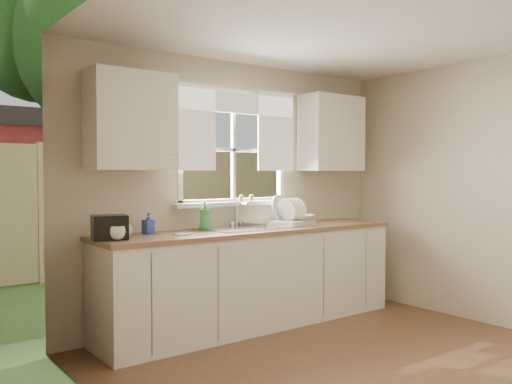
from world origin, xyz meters
TOP-DOWN VIEW (x-y plane):
  - ground at (0.00, 0.00)m, footprint 4.00×4.00m
  - room_walls at (0.00, -0.07)m, footprint 3.62×4.02m
  - ceiling at (0.00, 0.00)m, footprint 3.60×4.00m
  - window at (0.00, 2.00)m, footprint 1.38×0.16m
  - curtains at (0.00, 1.95)m, footprint 1.50×0.03m
  - base_cabinets at (0.00, 1.68)m, footprint 3.00×0.62m
  - countertop at (0.00, 1.68)m, footprint 3.04×0.65m
  - upper_cabinet_left at (-1.15, 1.82)m, footprint 0.70×0.33m
  - upper_cabinet_right at (1.15, 1.82)m, footprint 0.70×0.33m
  - wall_outlet at (0.88, 1.99)m, footprint 0.08×0.01m
  - sill_jars at (0.10, 1.94)m, footprint 0.16×0.04m
  - backyard at (0.58, 8.42)m, footprint 20.00×10.00m
  - sink at (0.00, 1.71)m, footprint 0.88×0.52m
  - dish_rack at (0.46, 1.68)m, footprint 0.45×0.38m
  - bowl at (0.57, 1.64)m, footprint 0.24×0.24m
  - soap_bottle_a at (-0.46, 1.80)m, footprint 0.13×0.13m
  - soap_bottle_b at (-1.00, 1.84)m, footprint 0.10×0.10m
  - soap_bottle_c at (-1.22, 1.79)m, footprint 0.14×0.14m
  - saucer at (-0.79, 1.63)m, footprint 0.16×0.16m
  - cup at (-1.37, 1.60)m, footprint 0.18×0.18m
  - black_appliance at (-1.40, 1.68)m, footprint 0.31×0.28m

SIDE VIEW (x-z plane):
  - ground at x=0.00m, z-range 0.00..0.00m
  - base_cabinets at x=0.00m, z-range 0.00..0.87m
  - sink at x=0.00m, z-range 0.64..1.04m
  - countertop at x=0.00m, z-range 0.87..0.91m
  - saucer at x=-0.79m, z-range 0.91..0.92m
  - cup at x=-1.37m, z-range 0.91..1.02m
  - soap_bottle_c at x=-1.22m, z-range 0.91..1.06m
  - bowl at x=0.57m, z-range 0.96..1.01m
  - dish_rack at x=0.46m, z-range 0.84..1.14m
  - soap_bottle_b at x=-1.00m, z-range 0.91..1.09m
  - black_appliance at x=-1.40m, z-range 0.91..1.10m
  - soap_bottle_a at x=-0.46m, z-range 0.91..1.18m
  - wall_outlet at x=0.88m, z-range 1.02..1.14m
  - sill_jars at x=0.10m, z-range 1.15..1.21m
  - room_walls at x=0.00m, z-range -0.01..2.49m
  - window at x=0.00m, z-range 0.95..2.02m
  - upper_cabinet_left at x=-1.15m, z-range 1.45..2.25m
  - upper_cabinet_right at x=1.15m, z-range 1.45..2.25m
  - curtains at x=0.00m, z-range 1.53..2.34m
  - ceiling at x=0.00m, z-range 2.49..2.51m
  - backyard at x=0.58m, z-range 0.40..6.53m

